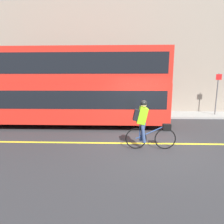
# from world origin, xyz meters

# --- Properties ---
(ground_plane) EXTENTS (80.00, 80.00, 0.00)m
(ground_plane) POSITION_xyz_m (0.00, 0.00, 0.00)
(ground_plane) COLOR #2D2D30
(road_center_line) EXTENTS (50.00, 0.14, 0.01)m
(road_center_line) POSITION_xyz_m (0.00, 0.13, 0.00)
(road_center_line) COLOR yellow
(road_center_line) RESTS_ON ground_plane
(sidewalk_curb) EXTENTS (60.00, 2.23, 0.11)m
(sidewalk_curb) POSITION_xyz_m (0.00, 5.66, 0.06)
(sidewalk_curb) COLOR gray
(sidewalk_curb) RESTS_ON ground_plane
(building_facade) EXTENTS (60.00, 0.30, 7.75)m
(building_facade) POSITION_xyz_m (0.00, 6.93, 3.87)
(building_facade) COLOR gray
(building_facade) RESTS_ON ground_plane
(bus) EXTENTS (10.20, 2.54, 3.77)m
(bus) POSITION_xyz_m (-3.83, 2.93, 2.09)
(bus) COLOR black
(bus) RESTS_ON ground_plane
(cyclist_on_bike) EXTENTS (1.68, 0.32, 1.65)m
(cyclist_on_bike) POSITION_xyz_m (-0.17, -0.38, 0.89)
(cyclist_on_bike) COLOR black
(cyclist_on_bike) RESTS_ON ground_plane
(trash_bin) EXTENTS (0.46, 0.46, 0.90)m
(trash_bin) POSITION_xyz_m (0.11, 5.55, 0.56)
(trash_bin) COLOR #515156
(trash_bin) RESTS_ON sidewalk_curb
(street_sign_post) EXTENTS (0.36, 0.09, 2.66)m
(street_sign_post) POSITION_xyz_m (5.33, 5.54, 1.60)
(street_sign_post) COLOR #59595B
(street_sign_post) RESTS_ON sidewalk_curb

